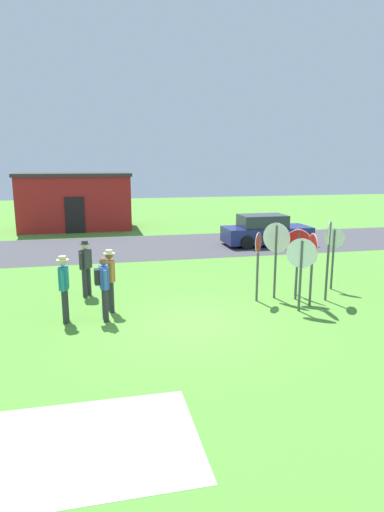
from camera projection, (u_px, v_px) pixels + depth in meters
name	position (u px, v px, depth m)	size (l,w,h in m)	color
ground_plane	(192.00, 324.00, 11.14)	(80.00, 80.00, 0.00)	#518E33
street_asphalt	(145.00, 247.00, 21.24)	(60.00, 6.40, 0.01)	#424247
concrete_path	(90.00, 444.00, 6.37)	(3.20, 2.40, 0.01)	#ADAAA3
building_background	(75.00, 201.00, 26.85)	(6.72, 4.10, 3.41)	#B2231E
parked_car_on_street	(266.00, 231.00, 21.63)	(4.30, 2.02, 1.51)	navy
stop_sign_leaning_right	(312.00, 256.00, 12.24)	(0.17, 0.85, 2.12)	#474C4C
stop_sign_nearest	(329.00, 247.00, 12.69)	(0.47, 0.55, 2.41)	#474C4C
stop_sign_tallest	(301.00, 262.00, 11.81)	(0.70, 0.44, 2.05)	#474C4C
stop_sign_center_cluster	(276.00, 247.00, 12.94)	(0.56, 0.71, 2.30)	#474C4C
stop_sign_rear_right	(334.00, 249.00, 13.91)	(0.48, 0.44, 2.00)	#474C4C
stop_sign_rear_left	(298.00, 250.00, 13.28)	(0.34, 0.67, 2.08)	#474C4C
stop_sign_low_front	(258.00, 256.00, 12.69)	(0.38, 0.49, 2.07)	#474C4C
stop_sign_far_back	(298.00, 252.00, 12.82)	(0.72, 0.29, 2.13)	#474C4C
person_in_blue	(86.00, 265.00, 13.24)	(0.38, 0.49, 1.74)	#2D2D33
person_holding_notes	(110.00, 277.00, 11.86)	(0.31, 0.56, 1.74)	#2D2D33
person_in_teal	(64.00, 285.00, 11.08)	(0.32, 0.57, 1.74)	#2D2D33
person_near_signs	(103.00, 284.00, 11.17)	(0.38, 0.57, 1.69)	#2D2D33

